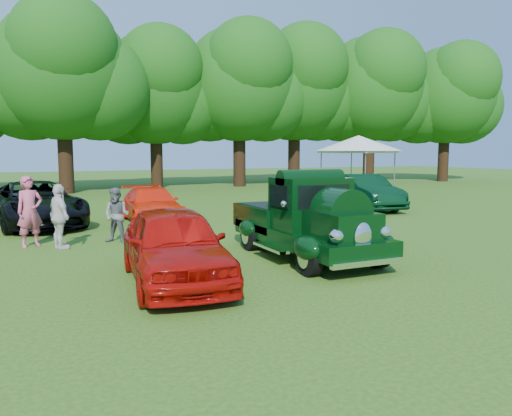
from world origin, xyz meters
name	(u,v)px	position (x,y,z in m)	size (l,w,h in m)	color
ground	(252,266)	(0.00, 0.00, 0.00)	(120.00, 120.00, 0.00)	#2B5012
hero_pickup	(305,223)	(1.60, 0.39, 0.85)	(2.35, 5.04, 1.97)	black
red_convertible	(174,245)	(-1.96, -0.63, 0.75)	(1.78, 4.43, 1.51)	#AA0C07
back_car_black	(35,204)	(-4.32, 8.82, 0.78)	(2.59, 5.61, 1.56)	black
back_car_orange	(152,205)	(-0.44, 8.02, 0.64)	(1.79, 4.40, 1.28)	red
back_car_blue	(299,196)	(6.38, 9.15, 0.64)	(1.51, 3.75, 1.28)	#130C8D
back_car_green	(364,192)	(9.17, 8.18, 0.78)	(1.66, 4.76, 1.57)	black
spectator_pink	(30,211)	(-4.51, 4.68, 0.97)	(0.70, 0.46, 1.93)	#C04F6A
spectator_grey	(117,215)	(-2.27, 4.33, 0.78)	(0.76, 0.59, 1.57)	slate
spectator_white	(59,217)	(-3.81, 3.99, 0.87)	(1.02, 0.42, 1.74)	silver
canopy_tent	(358,144)	(11.86, 12.36, 3.00)	(5.89, 5.89, 3.46)	silver
tree_line	(166,86)	(4.38, 24.26, 7.08)	(64.45, 10.98, 12.08)	#311C10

